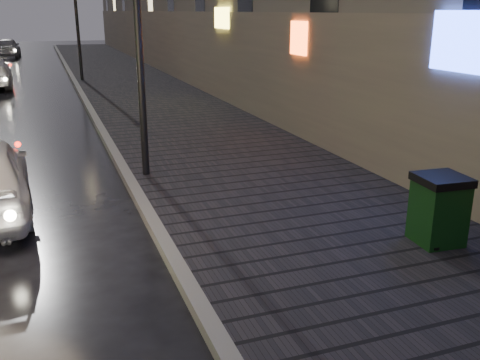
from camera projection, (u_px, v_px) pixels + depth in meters
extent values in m
cube|color=black|center=(130.00, 82.00, 24.71)|extent=(4.60, 58.00, 0.15)
cube|color=slate|center=(76.00, 84.00, 23.93)|extent=(0.20, 58.00, 0.15)
cylinder|color=black|center=(139.00, 44.00, 9.84)|extent=(0.14, 0.14, 5.00)
cylinder|color=black|center=(77.00, 24.00, 24.15)|extent=(0.14, 0.14, 5.00)
cube|color=black|center=(438.00, 213.00, 7.36)|extent=(0.63, 0.63, 0.86)
cube|color=black|center=(442.00, 180.00, 7.22)|extent=(0.68, 0.68, 0.11)
imported|color=gray|center=(7.00, 48.00, 38.13)|extent=(1.81, 4.18, 1.40)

